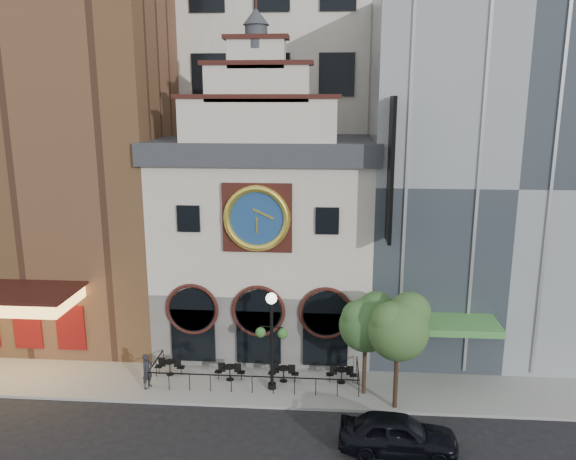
# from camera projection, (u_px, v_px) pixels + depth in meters

# --- Properties ---
(ground) EXTENTS (120.00, 120.00, 0.00)m
(ground) POSITION_uv_depth(u_px,v_px,m) (249.00, 408.00, 26.96)
(ground) COLOR black
(ground) RESTS_ON ground
(sidewalk) EXTENTS (44.00, 5.00, 0.15)m
(sidewalk) POSITION_uv_depth(u_px,v_px,m) (256.00, 381.00, 29.38)
(sidewalk) COLOR gray
(sidewalk) RESTS_ON ground
(clock_building) EXTENTS (12.60, 8.78, 18.65)m
(clock_building) POSITION_uv_depth(u_px,v_px,m) (266.00, 235.00, 33.05)
(clock_building) COLOR #605E5B
(clock_building) RESTS_ON ground
(theater_building) EXTENTS (14.00, 15.60, 25.00)m
(theater_building) POSITION_uv_depth(u_px,v_px,m) (61.00, 131.00, 34.76)
(theater_building) COLOR brown
(theater_building) RESTS_ON ground
(retail_building) EXTENTS (14.00, 14.40, 20.00)m
(retail_building) POSITION_uv_depth(u_px,v_px,m) (486.00, 174.00, 33.41)
(retail_building) COLOR gray
(retail_building) RESTS_ON ground
(office_tower) EXTENTS (20.00, 16.00, 40.00)m
(office_tower) POSITION_uv_depth(u_px,v_px,m) (283.00, 24.00, 41.87)
(office_tower) COLOR silver
(office_tower) RESTS_ON ground
(cafe_railing) EXTENTS (10.60, 2.60, 0.90)m
(cafe_railing) POSITION_uv_depth(u_px,v_px,m) (256.00, 372.00, 29.26)
(cafe_railing) COLOR black
(cafe_railing) RESTS_ON sidewalk
(bistro_0) EXTENTS (1.58, 0.68, 0.90)m
(bistro_0) POSITION_uv_depth(u_px,v_px,m) (170.00, 367.00, 29.86)
(bistro_0) COLOR black
(bistro_0) RESTS_ON sidewalk
(bistro_1) EXTENTS (1.58, 0.68, 0.90)m
(bistro_1) POSITION_uv_depth(u_px,v_px,m) (230.00, 372.00, 29.30)
(bistro_1) COLOR black
(bistro_1) RESTS_ON sidewalk
(bistro_2) EXTENTS (1.58, 0.68, 0.90)m
(bistro_2) POSITION_uv_depth(u_px,v_px,m) (284.00, 373.00, 29.15)
(bistro_2) COLOR black
(bistro_2) RESTS_ON sidewalk
(bistro_3) EXTENTS (1.58, 0.68, 0.90)m
(bistro_3) POSITION_uv_depth(u_px,v_px,m) (342.00, 374.00, 29.00)
(bistro_3) COLOR black
(bistro_3) RESTS_ON sidewalk
(car_right) EXTENTS (5.05, 2.29, 1.68)m
(car_right) POSITION_uv_depth(u_px,v_px,m) (398.00, 434.00, 23.45)
(car_right) COLOR black
(car_right) RESTS_ON ground
(pedestrian) EXTENTS (0.67, 0.79, 1.82)m
(pedestrian) POSITION_uv_depth(u_px,v_px,m) (147.00, 371.00, 28.41)
(pedestrian) COLOR black
(pedestrian) RESTS_ON sidewalk
(lamppost) EXTENTS (1.64, 0.59, 5.12)m
(lamppost) POSITION_uv_depth(u_px,v_px,m) (272.00, 330.00, 27.82)
(lamppost) COLOR black
(lamppost) RESTS_ON sidewalk
(tree_left) EXTENTS (2.72, 2.62, 5.23)m
(tree_left) POSITION_uv_depth(u_px,v_px,m) (367.00, 321.00, 27.26)
(tree_left) COLOR #382619
(tree_left) RESTS_ON sidewalk
(tree_right) EXTENTS (2.94, 2.83, 5.65)m
(tree_right) POSITION_uv_depth(u_px,v_px,m) (399.00, 326.00, 25.90)
(tree_right) COLOR #382619
(tree_right) RESTS_ON sidewalk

